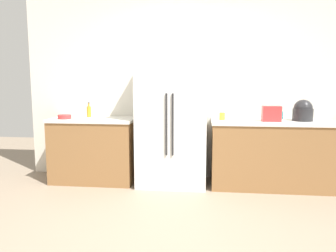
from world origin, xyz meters
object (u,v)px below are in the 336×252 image
(rice_cooker, at_px, (303,111))
(cup_b, at_px, (222,116))
(bottle_a, at_px, (89,111))
(bowl_a, at_px, (65,117))
(toaster, at_px, (271,114))
(cup_c, at_px, (237,117))
(cup_a, at_px, (280,115))
(refrigerator, at_px, (172,121))

(rice_cooker, xyz_separation_m, cup_b, (-1.05, -0.03, -0.08))
(bottle_a, bearing_deg, bowl_a, -135.24)
(toaster, relative_size, rice_cooker, 0.84)
(cup_b, distance_m, cup_c, 0.20)
(cup_a, xyz_separation_m, bowl_a, (-2.95, -0.33, -0.02))
(toaster, bearing_deg, cup_a, 58.99)
(rice_cooker, bearing_deg, cup_a, 143.56)
(refrigerator, xyz_separation_m, cup_a, (1.47, 0.21, 0.08))
(cup_c, bearing_deg, rice_cooker, 4.12)
(rice_cooker, bearing_deg, cup_c, -175.88)
(rice_cooker, height_order, cup_c, rice_cooker)
(toaster, relative_size, bowl_a, 1.28)
(refrigerator, distance_m, cup_b, 0.67)
(rice_cooker, height_order, bottle_a, rice_cooker)
(toaster, bearing_deg, bowl_a, -179.22)
(bottle_a, bearing_deg, cup_c, -4.57)
(cup_a, bearing_deg, cup_c, -158.02)
(rice_cooker, bearing_deg, bottle_a, 177.93)
(cup_c, bearing_deg, bowl_a, -177.89)
(toaster, xyz_separation_m, cup_b, (-0.62, 0.08, -0.05))
(refrigerator, relative_size, rice_cooker, 6.26)
(bowl_a, bearing_deg, bottle_a, 44.76)
(cup_c, bearing_deg, bottle_a, 175.43)
(toaster, relative_size, cup_a, 2.26)
(toaster, distance_m, bowl_a, 2.78)
(refrigerator, height_order, rice_cooker, refrigerator)
(rice_cooker, relative_size, bowl_a, 1.53)
(toaster, bearing_deg, cup_b, 172.41)
(toaster, xyz_separation_m, bowl_a, (-2.77, -0.04, -0.07))
(cup_b, relative_size, cup_c, 1.06)
(rice_cooker, bearing_deg, toaster, -165.33)
(cup_c, bearing_deg, refrigerator, 178.12)
(refrigerator, bearing_deg, bowl_a, -175.55)
(cup_a, height_order, cup_b, cup_a)
(cup_b, xyz_separation_m, bowl_a, (-2.15, -0.12, -0.02))
(bowl_a, bearing_deg, cup_a, 6.37)
(refrigerator, bearing_deg, rice_cooker, 1.09)
(refrigerator, height_order, bowl_a, refrigerator)
(refrigerator, height_order, bottle_a, refrigerator)
(bottle_a, relative_size, cup_c, 2.26)
(bottle_a, bearing_deg, cup_b, -4.02)
(refrigerator, xyz_separation_m, bottle_a, (-1.23, 0.14, 0.11))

